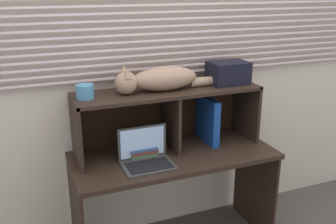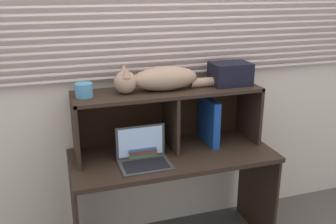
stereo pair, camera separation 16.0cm
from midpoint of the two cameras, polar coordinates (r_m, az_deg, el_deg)
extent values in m
cube|color=beige|center=(2.60, -3.59, 7.58)|extent=(4.40, 0.04, 2.50)
cube|color=silver|center=(2.57, -3.20, 5.66)|extent=(3.26, 0.02, 0.01)
cube|color=silver|center=(2.56, -3.22, 6.63)|extent=(3.26, 0.02, 0.01)
cube|color=silver|center=(2.55, -3.24, 7.61)|extent=(3.26, 0.02, 0.01)
cube|color=silver|center=(2.55, -3.25, 8.60)|extent=(3.26, 0.02, 0.01)
cube|color=silver|center=(2.54, -3.27, 9.59)|extent=(3.26, 0.02, 0.01)
cube|color=silver|center=(2.53, -3.29, 10.59)|extent=(3.26, 0.02, 0.01)
cube|color=silver|center=(2.53, -3.31, 11.59)|extent=(3.26, 0.02, 0.01)
cube|color=silver|center=(2.52, -3.33, 12.60)|extent=(3.26, 0.02, 0.01)
cube|color=silver|center=(2.52, -3.35, 13.61)|extent=(3.26, 0.02, 0.01)
cube|color=silver|center=(2.51, -3.37, 14.63)|extent=(3.26, 0.02, 0.01)
cube|color=silver|center=(2.51, -3.39, 15.64)|extent=(3.26, 0.02, 0.01)
cube|color=black|center=(2.49, -0.96, -6.53)|extent=(1.30, 0.57, 0.03)
cube|color=black|center=(2.54, -15.15, -15.85)|extent=(0.02, 0.51, 0.68)
cube|color=black|center=(2.91, 11.19, -10.69)|extent=(0.02, 0.51, 0.68)
cube|color=black|center=(2.44, -1.89, 3.07)|extent=(1.21, 0.34, 0.02)
cube|color=black|center=(2.37, -15.44, -2.87)|extent=(0.02, 0.34, 0.40)
cube|color=black|center=(2.74, 9.88, 0.46)|extent=(0.02, 0.34, 0.40)
cube|color=black|center=(2.50, -1.46, -1.29)|extent=(0.02, 0.32, 0.38)
cube|color=black|center=(2.64, -3.07, 0.01)|extent=(1.21, 0.01, 0.40)
ellipsoid|color=#997A63|center=(2.41, -2.36, 4.99)|extent=(0.42, 0.17, 0.15)
sphere|color=#997A63|center=(2.34, -8.23, 4.28)|extent=(0.14, 0.14, 0.14)
cone|color=#9E7763|center=(2.29, -8.09, 5.78)|extent=(0.06, 0.06, 0.06)
cone|color=#9E7E60|center=(2.36, -8.51, 6.13)|extent=(0.06, 0.06, 0.06)
cylinder|color=#997A63|center=(2.53, 4.07, 4.59)|extent=(0.25, 0.06, 0.06)
cube|color=#343434|center=(2.32, -4.94, -7.98)|extent=(0.31, 0.22, 0.01)
cube|color=#343434|center=(2.37, -5.79, -4.52)|extent=(0.31, 0.01, 0.21)
cube|color=#ADD1F9|center=(2.37, -5.76, -4.55)|extent=(0.28, 0.00, 0.18)
cube|color=black|center=(2.31, -4.86, -7.95)|extent=(0.26, 0.16, 0.00)
cube|color=navy|center=(2.62, 4.17, -1.20)|extent=(0.05, 0.27, 0.31)
cube|color=#43604F|center=(2.51, -6.15, -5.79)|extent=(0.17, 0.25, 0.02)
cube|color=#46663F|center=(2.51, -6.16, -5.40)|extent=(0.17, 0.25, 0.02)
cube|color=brown|center=(2.50, -6.11, -5.05)|extent=(0.17, 0.25, 0.02)
cube|color=#334F76|center=(2.48, -6.23, -4.73)|extent=(0.17, 0.25, 0.02)
cylinder|color=teal|center=(2.31, -14.23, 2.94)|extent=(0.10, 0.10, 0.08)
cube|color=black|center=(2.59, 7.19, 5.80)|extent=(0.26, 0.19, 0.15)
camera|label=1|loc=(0.08, -91.85, -0.63)|focal=40.95mm
camera|label=2|loc=(0.08, 88.15, 0.63)|focal=40.95mm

